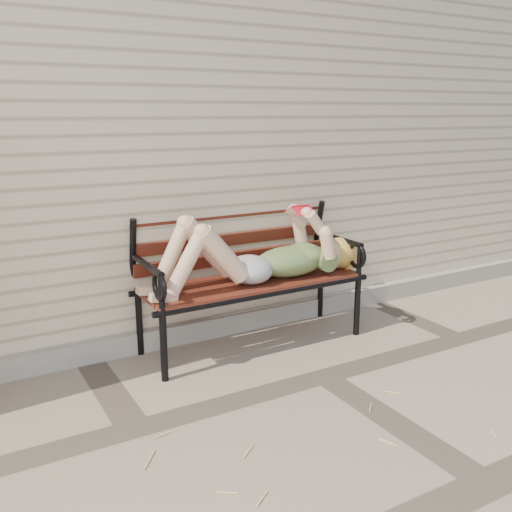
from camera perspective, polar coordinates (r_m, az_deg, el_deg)
ground at (r=3.76m, az=6.85°, el=-11.87°), size 80.00×80.00×0.00m
house_wall at (r=6.04m, az=-10.27°, el=12.66°), size 8.00×4.00×3.00m
foundation_strip at (r=4.47m, az=-0.56°, el=-6.31°), size 8.00×0.10×0.15m
garden_bench at (r=4.10m, az=-1.07°, el=-0.05°), size 1.75×0.70×1.13m
reading_woman at (r=3.98m, az=0.06°, el=0.08°), size 1.65×0.37×0.52m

